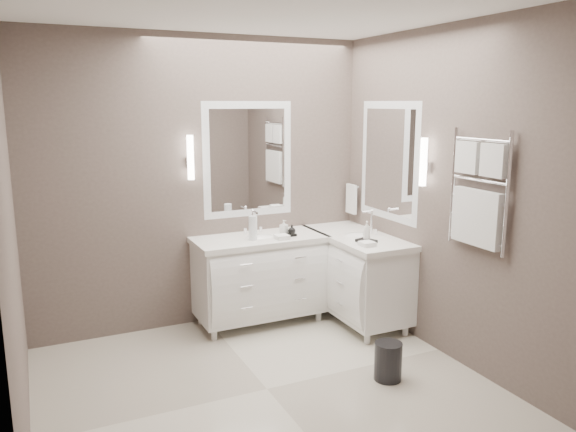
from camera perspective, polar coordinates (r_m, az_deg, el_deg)
name	(u,v)px	position (r m, az deg, el deg)	size (l,w,h in m)	color
floor	(267,390)	(4.36, -2.16, -17.21)	(3.20, 3.00, 0.01)	beige
ceiling	(264,5)	(3.88, -2.48, 20.62)	(3.20, 3.00, 0.01)	white
wall_back	(203,183)	(5.30, -8.66, 3.33)	(3.20, 0.01, 2.70)	#574B46
wall_front	(394,267)	(2.61, 10.67, -5.13)	(3.20, 0.01, 2.70)	#574B46
wall_left	(8,233)	(3.61, -26.53, -1.56)	(0.01, 3.00, 2.70)	#574B46
wall_right	(447,195)	(4.75, 15.86, 2.09)	(0.01, 3.00, 2.70)	#574B46
vanity_back	(260,274)	(5.38, -2.89, -5.89)	(1.24, 0.59, 0.97)	white
vanity_right	(356,271)	(5.48, 6.95, -5.61)	(0.59, 1.24, 0.97)	white
mirror_back	(248,160)	(5.40, -4.07, 5.73)	(0.90, 0.02, 1.10)	white
mirror_right	(389,161)	(5.33, 10.21, 5.50)	(0.02, 0.90, 1.10)	white
sconce_back	(191,158)	(5.16, -9.87, 5.79)	(0.06, 0.06, 0.40)	white
sconce_right	(423,163)	(4.83, 13.59, 5.27)	(0.06, 0.06, 0.40)	white
towel_bar_corner	(351,198)	(5.83, 6.46, 1.80)	(0.03, 0.22, 0.30)	white
towel_ladder	(478,198)	(4.41, 18.74, 1.79)	(0.06, 0.58, 0.90)	white
waste_bin	(388,361)	(4.49, 10.12, -14.31)	(0.21, 0.21, 0.30)	black
amenity_tray_back	(288,235)	(5.29, -0.04, -1.93)	(0.14, 0.11, 0.02)	black
amenity_tray_right	(366,241)	(5.11, 7.97, -2.52)	(0.12, 0.16, 0.02)	black
water_bottle	(253,228)	(5.14, -3.58, -1.22)	(0.08, 0.08, 0.22)	silver
soap_bottle_a	(284,227)	(5.28, -0.43, -1.11)	(0.06, 0.06, 0.13)	white
soap_bottle_b	(292,229)	(5.27, 0.39, -1.37)	(0.07, 0.07, 0.09)	black
soap_bottle_c	(367,230)	(5.09, 8.00, -1.47)	(0.06, 0.07, 0.17)	white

